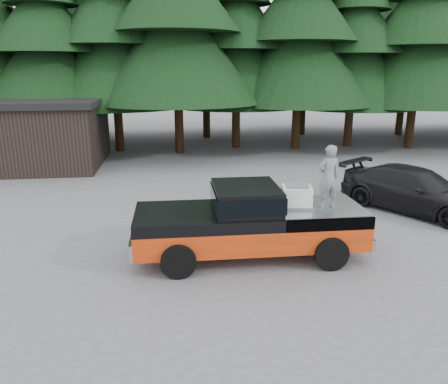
{
  "coord_description": "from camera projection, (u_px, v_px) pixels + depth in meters",
  "views": [
    {
      "loc": [
        -1.36,
        -10.62,
        4.79
      ],
      "look_at": [
        -0.12,
        0.0,
        1.72
      ],
      "focal_mm": 35.0,
      "sensor_mm": 36.0,
      "label": 1
    }
  ],
  "objects": [
    {
      "name": "ground",
      "position": [
        228.0,
        254.0,
        11.61
      ],
      "size": [
        120.0,
        120.0,
        0.0
      ],
      "primitive_type": "plane",
      "color": "#4C4C4F",
      "rests_on": "ground"
    },
    {
      "name": "pickup_truck",
      "position": [
        249.0,
        232.0,
        11.28
      ],
      "size": [
        6.0,
        2.04,
        1.33
      ],
      "primitive_type": null,
      "color": "red",
      "rests_on": "ground"
    },
    {
      "name": "truck_cab",
      "position": [
        246.0,
        197.0,
        11.01
      ],
      "size": [
        1.66,
        1.9,
        0.59
      ],
      "primitive_type": "cube",
      "color": "black",
      "rests_on": "pickup_truck"
    },
    {
      "name": "air_compressor",
      "position": [
        296.0,
        197.0,
        11.15
      ],
      "size": [
        0.83,
        0.72,
        0.51
      ],
      "primitive_type": "cube",
      "rotation": [
        0.0,
        0.0,
        -0.15
      ],
      "color": "silver",
      "rests_on": "pickup_truck"
    },
    {
      "name": "man_on_bed",
      "position": [
        328.0,
        177.0,
        10.89
      ],
      "size": [
        0.65,
        0.49,
        1.62
      ],
      "primitive_type": "imported",
      "rotation": [
        0.0,
        0.0,
        3.32
      ],
      "color": "slate",
      "rests_on": "pickup_truck"
    },
    {
      "name": "parked_car",
      "position": [
        415.0,
        190.0,
        14.87
      ],
      "size": [
        4.58,
        5.4,
        1.48
      ],
      "primitive_type": "imported",
      "rotation": [
        0.0,
        0.0,
        0.59
      ],
      "color": "black",
      "rests_on": "ground"
    },
    {
      "name": "utility_building",
      "position": [
        18.0,
        132.0,
        21.59
      ],
      "size": [
        8.4,
        6.4,
        3.3
      ],
      "color": "black",
      "rests_on": "ground"
    },
    {
      "name": "treeline",
      "position": [
        199.0,
        15.0,
        25.94
      ],
      "size": [
        60.15,
        16.05,
        17.5
      ],
      "color": "black",
      "rests_on": "ground"
    }
  ]
}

